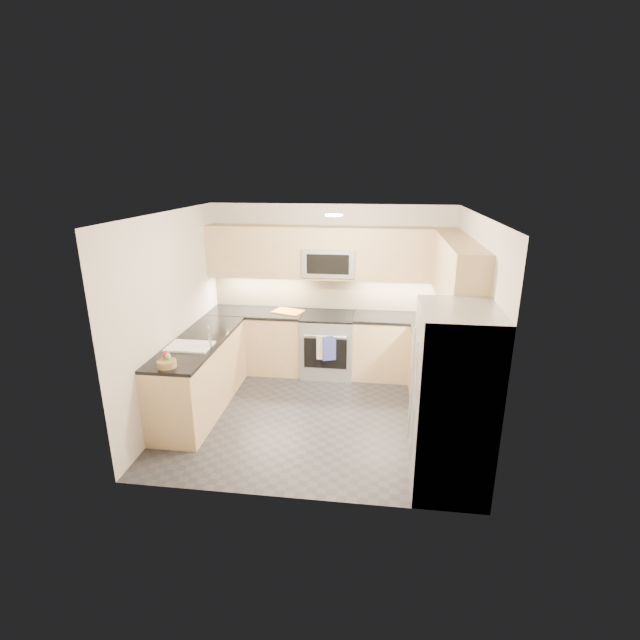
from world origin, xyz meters
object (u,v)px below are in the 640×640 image
Objects in this scene: utensil_bowl at (447,314)px; fruit_basket at (167,364)px; gas_range at (328,345)px; refrigerator at (452,400)px; microwave at (329,262)px; cutting_board at (288,311)px.

fruit_basket is at bearing -147.17° from utensil_bowl.
gas_range is at bearing 178.16° from utensil_bowl.
refrigerator is at bearing -95.80° from utensil_bowl.
utensil_bowl is at bearing -6.06° from microwave.
gas_range is 2.86m from refrigerator.
fruit_basket is at bearing -125.47° from gas_range.
cutting_board is at bearing 67.36° from fruit_basket.
microwave is (0.00, 0.12, 1.24)m from gas_range.
gas_range is at bearing 120.88° from refrigerator.
gas_range is 3.13× the size of utensil_bowl.
utensil_bowl is at bearing -2.48° from cutting_board.
cutting_board is 2.35m from fruit_basket.
utensil_bowl is 2.30m from cutting_board.
utensil_bowl is at bearing 84.20° from refrigerator.
cutting_board is (-0.61, -0.08, -0.75)m from microwave.
microwave is 2.61× the size of utensil_bowl.
fruit_basket reaches higher than cutting_board.
refrigerator reaches higher than cutting_board.
gas_range is 4.47× the size of fruit_basket.
refrigerator is (1.45, -2.43, 0.45)m from gas_range.
microwave reaches higher than refrigerator.
cutting_board is (-2.06, 2.47, 0.05)m from refrigerator.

